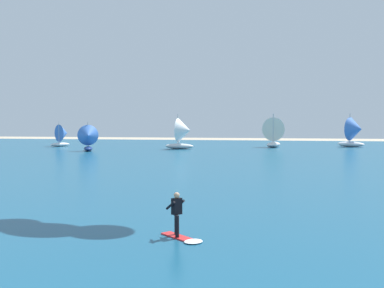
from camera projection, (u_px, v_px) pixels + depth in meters
The scene contains 7 objects.
ocean at pixel (235, 159), 48.66m from camera, with size 160.00×90.00×0.10m, color navy.
kitesurfer at pixel (180, 222), 15.97m from camera, with size 1.84×1.71×1.67m.
sailboat_near_shore at pixel (355, 132), 69.96m from camera, with size 4.83×4.57×5.37m.
sailboat_heeled_over at pixel (183, 133), 65.04m from camera, with size 4.50×3.85×5.19m.
sailboat_trailing at pixel (275, 132), 69.97m from camera, with size 4.23×4.73×5.32m.
sailboat_center_horizon at pixel (63, 135), 71.80m from camera, with size 3.37×3.63×4.03m.
sailboat_far_right at pixel (88, 138), 60.68m from camera, with size 3.26×3.64×4.10m.
Camera 1 is at (2.59, 2.12, 4.43)m, focal length 40.88 mm.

